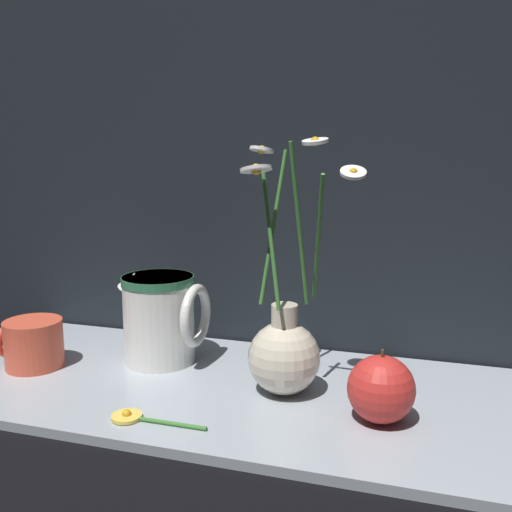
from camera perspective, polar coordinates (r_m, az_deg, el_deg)
ground_plane at (r=0.78m, az=-1.17°, el=-13.79°), size 6.00×6.00×0.00m
shelf at (r=0.77m, az=-1.17°, el=-13.38°), size 0.84×0.34×0.01m
vase_with_flowers at (r=0.74m, az=2.86°, el=-9.24°), size 0.15×0.11×0.32m
yellow_mug at (r=0.89m, az=-21.44°, el=-8.15°), size 0.09×0.08×0.07m
ceramic_pitcher at (r=0.85m, az=-9.47°, el=-5.86°), size 0.13×0.10×0.14m
orange_fruit at (r=0.68m, az=12.39°, el=-12.86°), size 0.08×0.08×0.09m
loose_daisy at (r=0.70m, az=-11.77°, el=-15.56°), size 0.12×0.04×0.01m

